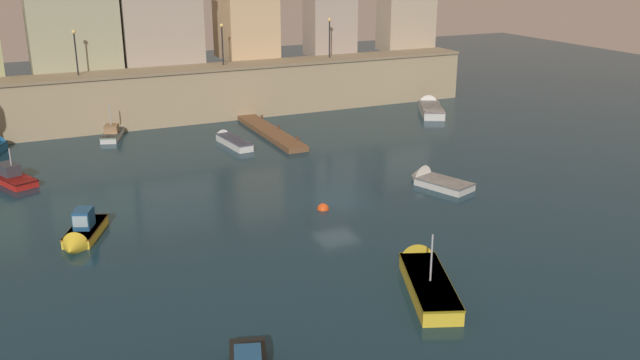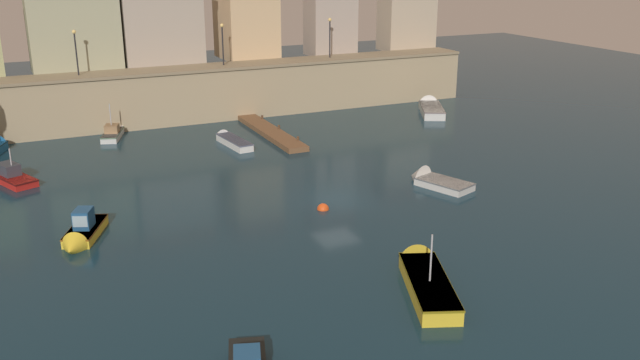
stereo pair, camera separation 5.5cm
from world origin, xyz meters
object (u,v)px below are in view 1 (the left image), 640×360
at_px(moored_boat_5, 432,181).
at_px(moored_boat_6, 230,140).
at_px(moored_boat_1, 430,107).
at_px(moored_boat_9, 424,275).
at_px(quay_lamp_0, 75,45).
at_px(moored_boat_8, 6,175).
at_px(quay_lamp_1, 222,38).
at_px(moored_boat_10, 114,132).
at_px(mooring_buoy_0, 323,209).
at_px(quay_lamp_2, 330,32).
at_px(moored_boat_3, 81,234).

height_order(moored_boat_5, moored_boat_6, moored_boat_5).
distance_m(moored_boat_1, moored_boat_9, 35.72).
height_order(quay_lamp_0, moored_boat_9, quay_lamp_0).
xyz_separation_m(moored_boat_8, moored_boat_9, (16.84, -24.37, 0.03)).
bearing_deg(quay_lamp_1, moored_boat_6, -105.60).
xyz_separation_m(moored_boat_9, moored_boat_10, (-8.47, 32.98, -0.04)).
height_order(moored_boat_5, mooring_buoy_0, moored_boat_5).
distance_m(quay_lamp_1, moored_boat_1, 20.22).
distance_m(moored_boat_1, moored_boat_10, 28.65).
height_order(moored_boat_10, mooring_buoy_0, moored_boat_10).
bearing_deg(mooring_buoy_0, quay_lamp_2, 63.53).
relative_size(moored_boat_1, moored_boat_8, 1.26).
bearing_deg(moored_boat_5, quay_lamp_1, -5.10).
distance_m(quay_lamp_1, moored_boat_8, 22.89).
height_order(moored_boat_8, moored_boat_9, moored_boat_9).
distance_m(quay_lamp_2, mooring_buoy_0, 28.99).
relative_size(quay_lamp_1, moored_boat_8, 0.67).
distance_m(moored_boat_3, moored_boat_6, 19.92).
relative_size(moored_boat_5, mooring_buoy_0, 6.75).
height_order(quay_lamp_2, moored_boat_6, quay_lamp_2).
bearing_deg(moored_boat_3, moored_boat_9, 73.40).
xyz_separation_m(quay_lamp_0, moored_boat_6, (9.85, -8.93, -6.81)).
distance_m(moored_boat_1, moored_boat_5, 21.51).
bearing_deg(moored_boat_1, moored_boat_9, 173.15).
bearing_deg(quay_lamp_2, moored_boat_8, -158.88).
relative_size(quay_lamp_0, moored_boat_6, 0.63).
bearing_deg(moored_boat_1, moored_boat_10, 110.41).
bearing_deg(moored_boat_10, mooring_buoy_0, -140.75).
xyz_separation_m(moored_boat_5, moored_boat_9, (-8.19, -11.62, 0.13)).
distance_m(quay_lamp_1, moored_boat_5, 25.78).
bearing_deg(moored_boat_8, moored_boat_10, -67.19).
distance_m(moored_boat_6, moored_boat_9, 26.73).
bearing_deg(quay_lamp_1, moored_boat_8, -148.92).
distance_m(quay_lamp_1, moored_boat_10, 12.66).
xyz_separation_m(quay_lamp_1, moored_boat_10, (-10.36, -2.68, -6.76)).
xyz_separation_m(quay_lamp_1, quay_lamp_2, (10.49, 0.00, 0.04)).
bearing_deg(moored_boat_1, mooring_buoy_0, 160.67).
distance_m(moored_boat_1, mooring_buoy_0, 27.76).
xyz_separation_m(quay_lamp_0, moored_boat_9, (10.45, -35.66, -6.74)).
bearing_deg(moored_boat_3, quay_lamp_2, 156.74).
bearing_deg(quay_lamp_1, moored_boat_1, -18.47).
relative_size(quay_lamp_1, moored_boat_6, 0.63).
height_order(quay_lamp_0, moored_boat_10, quay_lamp_0).
bearing_deg(mooring_buoy_0, moored_boat_1, 43.52).
bearing_deg(moored_boat_9, quay_lamp_0, 37.97).
height_order(moored_boat_9, mooring_buoy_0, moored_boat_9).
relative_size(moored_boat_1, moored_boat_3, 1.44).
bearing_deg(quay_lamp_1, moored_boat_5, -75.30).
distance_m(quay_lamp_1, moored_boat_9, 36.33).
distance_m(quay_lamp_0, moored_boat_1, 31.75).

